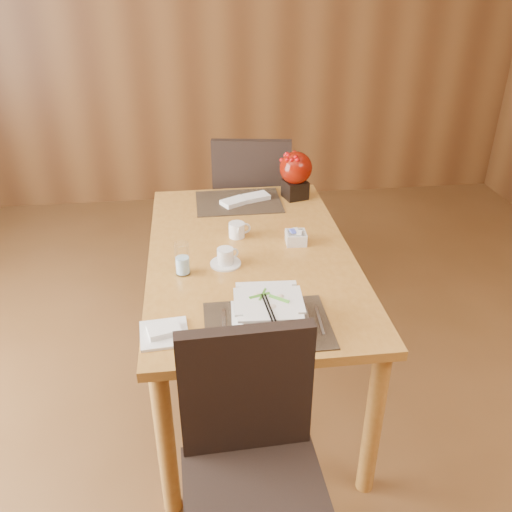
{
  "coord_description": "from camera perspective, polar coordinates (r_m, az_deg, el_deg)",
  "views": [
    {
      "loc": [
        -0.23,
        -1.5,
        1.92
      ],
      "look_at": [
        -0.0,
        0.35,
        0.87
      ],
      "focal_mm": 38.0,
      "sensor_mm": 36.0,
      "label": 1
    }
  ],
  "objects": [
    {
      "name": "coffee_cup",
      "position": [
        2.31,
        -3.24,
        -0.2
      ],
      "size": [
        0.13,
        0.13,
        0.08
      ],
      "rotation": [
        0.0,
        0.0,
        0.39
      ],
      "color": "silver",
      "rests_on": "dining_table"
    },
    {
      "name": "berry_decor",
      "position": [
        2.92,
        4.2,
        8.79
      ],
      "size": [
        0.17,
        0.17,
        0.26
      ],
      "rotation": [
        0.0,
        0.0,
        0.27
      ],
      "color": "black",
      "rests_on": "dining_table"
    },
    {
      "name": "bread_plate",
      "position": [
        1.94,
        -9.64,
        -8.06
      ],
      "size": [
        0.18,
        0.18,
        0.01
      ],
      "primitive_type": "cube",
      "rotation": [
        0.0,
        0.0,
        0.09
      ],
      "color": "silver",
      "rests_on": "dining_table"
    },
    {
      "name": "sugar_caddy",
      "position": [
        2.49,
        4.22,
        1.93
      ],
      "size": [
        0.09,
        0.09,
        0.05
      ],
      "primitive_type": "cube",
      "rotation": [
        0.0,
        0.0,
        -0.04
      ],
      "color": "silver",
      "rests_on": "dining_table"
    },
    {
      "name": "ground",
      "position": [
        2.45,
        1.2,
        -22.25
      ],
      "size": [
        6.0,
        6.0,
        0.0
      ],
      "primitive_type": "plane",
      "color": "brown",
      "rests_on": "ground"
    },
    {
      "name": "napkins_far",
      "position": [
        2.9,
        -0.96,
        6.03
      ],
      "size": [
        0.28,
        0.19,
        0.02
      ],
      "primitive_type": null,
      "rotation": [
        0.0,
        0.0,
        0.41
      ],
      "color": "white",
      "rests_on": "dining_table"
    },
    {
      "name": "dining_table",
      "position": [
        2.47,
        -0.6,
        -1.54
      ],
      "size": [
        0.9,
        1.5,
        0.75
      ],
      "color": "#AD7430",
      "rests_on": "ground"
    },
    {
      "name": "soup_setting",
      "position": [
        1.94,
        1.31,
        -5.93
      ],
      "size": [
        0.28,
        0.28,
        0.11
      ],
      "rotation": [
        0.0,
        0.0,
        -0.06
      ],
      "color": "silver",
      "rests_on": "dining_table"
    },
    {
      "name": "far_chair",
      "position": [
        3.33,
        -0.39,
        5.49
      ],
      "size": [
        0.53,
        0.54,
        1.01
      ],
      "rotation": [
        0.0,
        0.0,
        2.99
      ],
      "color": "black",
      "rests_on": "ground"
    },
    {
      "name": "placemat_far",
      "position": [
        2.91,
        -1.84,
        5.71
      ],
      "size": [
        0.45,
        0.33,
        0.01
      ],
      "primitive_type": "cube",
      "color": "black",
      "rests_on": "dining_table"
    },
    {
      "name": "creamer_jug",
      "position": [
        2.53,
        -2.04,
        2.75
      ],
      "size": [
        0.11,
        0.11,
        0.07
      ],
      "primitive_type": null,
      "rotation": [
        0.0,
        0.0,
        0.16
      ],
      "color": "silver",
      "rests_on": "dining_table"
    },
    {
      "name": "back_wall",
      "position": [
        4.54,
        -4.37,
        22.78
      ],
      "size": [
        5.0,
        0.02,
        2.8
      ],
      "primitive_type": "cube",
      "color": "brown",
      "rests_on": "ground"
    },
    {
      "name": "near_chair",
      "position": [
        1.81,
        -0.44,
        -20.51
      ],
      "size": [
        0.46,
        0.46,
        0.95
      ],
      "rotation": [
        0.0,
        0.0,
        0.04
      ],
      "color": "black",
      "rests_on": "ground"
    },
    {
      "name": "water_glass",
      "position": [
        2.24,
        -7.78,
        -0.28
      ],
      "size": [
        0.07,
        0.07,
        0.14
      ],
      "primitive_type": "cylinder",
      "rotation": [
        0.0,
        0.0,
        0.07
      ],
      "color": "white",
      "rests_on": "dining_table"
    },
    {
      "name": "placemat_near",
      "position": [
        1.96,
        1.22,
        -7.29
      ],
      "size": [
        0.45,
        0.33,
        0.01
      ],
      "primitive_type": "cube",
      "color": "black",
      "rests_on": "dining_table"
    }
  ]
}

